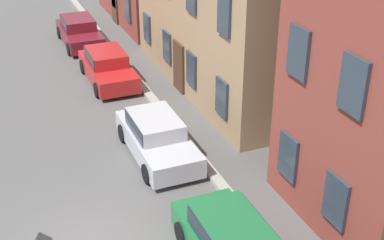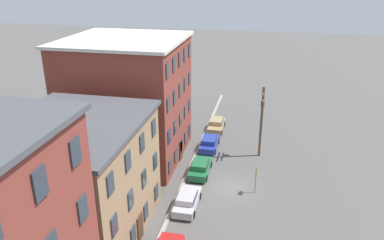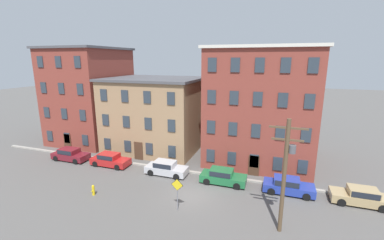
# 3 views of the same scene
# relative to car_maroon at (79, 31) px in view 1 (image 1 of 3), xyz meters

# --- Properties ---
(kerb_strip) EXTENTS (56.00, 0.36, 0.16)m
(kerb_strip) POSITION_rel_car_maroon_xyz_m (16.55, 1.34, -0.67)
(kerb_strip) COLOR #9E998E
(kerb_strip) RESTS_ON ground_plane
(car_maroon) EXTENTS (4.40, 1.92, 1.43)m
(car_maroon) POSITION_rel_car_maroon_xyz_m (0.00, 0.00, 0.00)
(car_maroon) COLOR maroon
(car_maroon) RESTS_ON ground_plane
(car_red) EXTENTS (4.40, 1.92, 1.43)m
(car_red) POSITION_rel_car_maroon_xyz_m (5.54, 0.15, 0.00)
(car_red) COLOR #B21E1E
(car_red) RESTS_ON ground_plane
(car_silver) EXTENTS (4.40, 1.92, 1.43)m
(car_silver) POSITION_rel_car_maroon_xyz_m (12.54, 0.12, 0.00)
(car_silver) COLOR #B7B7BC
(car_silver) RESTS_ON ground_plane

